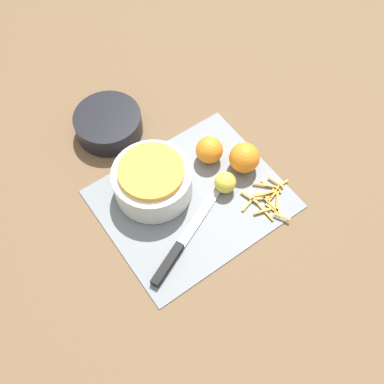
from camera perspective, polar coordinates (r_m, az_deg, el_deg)
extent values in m
plane|color=brown|center=(1.10, 0.00, -0.94)|extent=(4.00, 4.00, 0.00)
cube|color=slate|center=(1.10, 0.00, -0.86)|extent=(0.43, 0.36, 0.01)
cylinder|color=silver|center=(1.08, -5.02, 1.32)|extent=(0.19, 0.19, 0.08)
cylinder|color=orange|center=(1.04, -5.21, 2.61)|extent=(0.16, 0.16, 0.02)
cylinder|color=black|center=(1.21, -10.54, 8.53)|extent=(0.18, 0.18, 0.06)
cube|color=black|center=(1.02, -3.13, -9.09)|extent=(0.11, 0.06, 0.02)
cube|color=#B2B2B7|center=(1.07, 0.93, -3.16)|extent=(0.16, 0.09, 0.00)
sphere|color=orange|center=(1.12, 6.54, 4.46)|extent=(0.08, 0.08, 0.08)
sphere|color=orange|center=(1.13, 2.21, 5.35)|extent=(0.07, 0.07, 0.07)
sphere|color=gold|center=(1.09, 4.25, 1.22)|extent=(0.05, 0.05, 0.05)
cube|color=orange|center=(1.10, 7.47, -1.18)|extent=(0.07, 0.02, 0.00)
cube|color=orange|center=(1.11, 10.12, -0.60)|extent=(0.03, 0.01, 0.00)
cube|color=orange|center=(1.10, 8.80, -0.77)|extent=(0.04, 0.03, 0.00)
cube|color=orange|center=(1.10, 7.31, -0.67)|extent=(0.02, 0.05, 0.00)
cube|color=orange|center=(1.13, 10.62, 1.26)|extent=(0.02, 0.04, 0.00)
cube|color=orange|center=(1.13, 10.01, 0.68)|extent=(0.02, 0.06, 0.00)
cube|color=orange|center=(1.13, 10.84, 0.64)|extent=(0.07, 0.01, 0.00)
cube|color=orange|center=(1.08, 11.36, -3.08)|extent=(0.03, 0.04, 0.00)
cube|color=gold|center=(1.11, 10.78, -1.10)|extent=(0.05, 0.05, 0.00)
cube|color=orange|center=(1.09, 9.14, -2.34)|extent=(0.01, 0.07, 0.00)
cube|color=orange|center=(1.11, 9.56, -0.10)|extent=(0.06, 0.03, 0.00)
cube|color=orange|center=(1.10, 10.30, -2.21)|extent=(0.01, 0.05, 0.00)
cube|color=orange|center=(1.12, 9.17, 0.91)|extent=(0.04, 0.04, 0.00)
cube|color=orange|center=(1.10, 10.00, -1.55)|extent=(0.01, 0.05, 0.00)
cube|color=orange|center=(1.09, 8.92, -2.41)|extent=(0.04, 0.02, 0.00)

